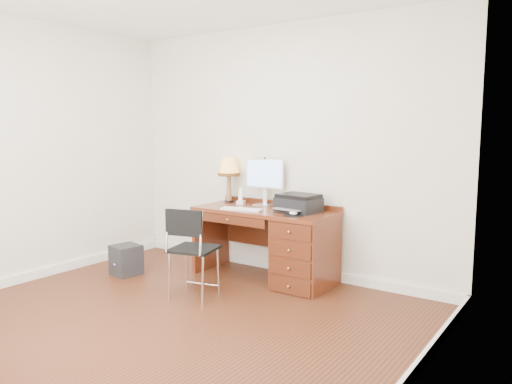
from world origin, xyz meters
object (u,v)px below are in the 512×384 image
Objects in this scene: desk at (291,244)px; equipment_box at (126,260)px; monitor at (265,176)px; phone at (241,199)px; leg_lamp at (229,170)px; printer at (298,203)px; chair at (189,243)px.

equipment_box is (-1.65, -0.75, -0.25)m from desk.
monitor reaches higher than phone.
equipment_box is at bearing -151.96° from phone.
leg_lamp reaches higher than equipment_box.
equipment_box is (-1.70, -0.80, -0.68)m from printer.
leg_lamp reaches higher than phone.
leg_lamp is (-0.47, -0.04, 0.05)m from monitor.
monitor is at bearing 0.33° from phone.
printer reaches higher than equipment_box.
printer is 2.55× the size of phone.
equipment_box is at bearing 156.80° from chair.
leg_lamp reaches higher than desk.
monitor is 2.91× the size of phone.
printer is 1.19m from chair.
leg_lamp reaches higher than printer.
monitor reaches higher than desk.
desk is 4.60× the size of equipment_box.
monitor is 1.56× the size of equipment_box.
chair is at bearing -116.03° from printer.
leg_lamp is 1.57× the size of equipment_box.
leg_lamp is at bearing 63.39° from equipment_box.
chair is at bearing -71.43° from leg_lamp.
equipment_box is (-1.08, 0.16, -0.36)m from chair.
phone reaches higher than chair.
chair reaches higher than desk.
printer is (0.52, -0.17, -0.23)m from monitor.
leg_lamp is at bearing 179.66° from printer.
desk is at bearing -26.86° from phone.
chair is (-0.57, -0.91, 0.11)m from desk.
desk is 8.57× the size of phone.
phone is at bearing 84.21° from chair.
desk is 1.74× the size of chair.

